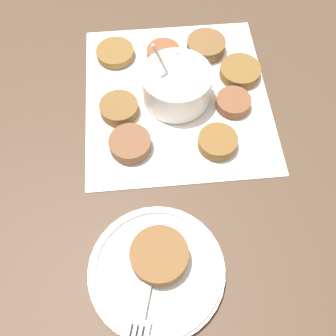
{
  "coord_description": "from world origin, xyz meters",
  "views": [
    {
      "loc": [
        -0.45,
        0.02,
        0.53
      ],
      "look_at": [
        -0.17,
        0.01,
        0.02
      ],
      "focal_mm": 42.0,
      "sensor_mm": 36.0,
      "label": 1
    }
  ],
  "objects_px": {
    "sauce_bowl": "(176,86)",
    "serving_plate": "(157,271)",
    "fritter_on_plate": "(159,255)",
    "fork": "(140,318)"
  },
  "relations": [
    {
      "from": "sauce_bowl",
      "to": "fritter_on_plate",
      "type": "distance_m",
      "value": 0.28
    },
    {
      "from": "sauce_bowl",
      "to": "serving_plate",
      "type": "relative_size",
      "value": 0.69
    },
    {
      "from": "sauce_bowl",
      "to": "serving_plate",
      "type": "height_order",
      "value": "sauce_bowl"
    },
    {
      "from": "fork",
      "to": "sauce_bowl",
      "type": "bearing_deg",
      "value": -8.84
    },
    {
      "from": "serving_plate",
      "to": "fork",
      "type": "relative_size",
      "value": 1.02
    },
    {
      "from": "fork",
      "to": "serving_plate",
      "type": "bearing_deg",
      "value": -18.7
    },
    {
      "from": "sauce_bowl",
      "to": "fork",
      "type": "bearing_deg",
      "value": 171.16
    },
    {
      "from": "sauce_bowl",
      "to": "serving_plate",
      "type": "bearing_deg",
      "value": 173.26
    },
    {
      "from": "serving_plate",
      "to": "fritter_on_plate",
      "type": "relative_size",
      "value": 2.36
    },
    {
      "from": "fritter_on_plate",
      "to": "serving_plate",
      "type": "bearing_deg",
      "value": 165.39
    }
  ]
}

